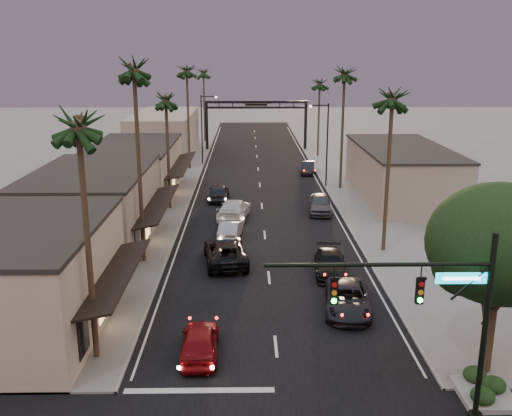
{
  "coord_description": "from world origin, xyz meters",
  "views": [
    {
      "loc": [
        -1.39,
        -15.48,
        14.07
      ],
      "look_at": [
        -0.71,
        27.07,
        2.5
      ],
      "focal_mm": 40.0,
      "sensor_mm": 36.0,
      "label": 1
    }
  ],
  "objects_px": {
    "arch": "(256,113)",
    "palm_rb": "(345,70)",
    "oncoming_pickup": "(225,252)",
    "palm_ra": "(393,93)",
    "streetlight_left": "(204,124)",
    "palm_rc": "(320,81)",
    "traffic_signal": "(437,302)",
    "palm_far": "(203,70)",
    "palm_lb": "(133,64)",
    "oncoming_red": "(200,341)",
    "streetlight_right": "(325,138)",
    "palm_lc": "(166,95)",
    "corner_tree": "(501,249)",
    "oncoming_silver": "(230,230)",
    "palm_la": "(77,117)",
    "curbside_near": "(348,299)",
    "curbside_black": "(330,264)",
    "palm_ld": "(187,68)"
  },
  "relations": [
    {
      "from": "corner_tree",
      "to": "curbside_black",
      "type": "bearing_deg",
      "value": 114.05
    },
    {
      "from": "palm_ld",
      "to": "arch",
      "type": "bearing_deg",
      "value": 60.17
    },
    {
      "from": "palm_rc",
      "to": "palm_far",
      "type": "xyz_separation_m",
      "value": [
        -16.9,
        14.0,
        0.97
      ]
    },
    {
      "from": "arch",
      "to": "oncoming_pickup",
      "type": "xyz_separation_m",
      "value": [
        -2.92,
        -48.32,
        -4.71
      ]
    },
    {
      "from": "oncoming_red",
      "to": "arch",
      "type": "bearing_deg",
      "value": -95.02
    },
    {
      "from": "traffic_signal",
      "to": "palm_far",
      "type": "bearing_deg",
      "value": 100.7
    },
    {
      "from": "corner_tree",
      "to": "oncoming_silver",
      "type": "height_order",
      "value": "corner_tree"
    },
    {
      "from": "palm_ra",
      "to": "oncoming_pickup",
      "type": "height_order",
      "value": "palm_ra"
    },
    {
      "from": "palm_lb",
      "to": "oncoming_pickup",
      "type": "bearing_deg",
      "value": -3.28
    },
    {
      "from": "traffic_signal",
      "to": "streetlight_left",
      "type": "height_order",
      "value": "streetlight_left"
    },
    {
      "from": "streetlight_left",
      "to": "oncoming_silver",
      "type": "relative_size",
      "value": 2.1
    },
    {
      "from": "palm_ra",
      "to": "palm_far",
      "type": "height_order",
      "value": "same"
    },
    {
      "from": "streetlight_left",
      "to": "palm_rc",
      "type": "xyz_separation_m",
      "value": [
        15.52,
        6.0,
        5.14
      ]
    },
    {
      "from": "curbside_near",
      "to": "palm_lc",
      "type": "bearing_deg",
      "value": 127.62
    },
    {
      "from": "palm_la",
      "to": "palm_far",
      "type": "height_order",
      "value": "same"
    },
    {
      "from": "traffic_signal",
      "to": "oncoming_pickup",
      "type": "bearing_deg",
      "value": 115.97
    },
    {
      "from": "arch",
      "to": "palm_rb",
      "type": "relative_size",
      "value": 1.07
    },
    {
      "from": "palm_ra",
      "to": "palm_rc",
      "type": "height_order",
      "value": "palm_ra"
    },
    {
      "from": "palm_lc",
      "to": "palm_rb",
      "type": "relative_size",
      "value": 0.86
    },
    {
      "from": "palm_ra",
      "to": "streetlight_left",
      "type": "bearing_deg",
      "value": 114.54
    },
    {
      "from": "streetlight_right",
      "to": "palm_lc",
      "type": "height_order",
      "value": "palm_lc"
    },
    {
      "from": "oncoming_red",
      "to": "palm_lb",
      "type": "bearing_deg",
      "value": -70.6
    },
    {
      "from": "palm_la",
      "to": "oncoming_silver",
      "type": "relative_size",
      "value": 3.07
    },
    {
      "from": "streetlight_right",
      "to": "palm_far",
      "type": "distance_m",
      "value": 36.85
    },
    {
      "from": "palm_la",
      "to": "palm_ra",
      "type": "distance_m",
      "value": 22.82
    },
    {
      "from": "corner_tree",
      "to": "streetlight_right",
      "type": "bearing_deg",
      "value": 93.89
    },
    {
      "from": "palm_ld",
      "to": "oncoming_silver",
      "type": "relative_size",
      "value": 3.31
    },
    {
      "from": "palm_far",
      "to": "traffic_signal",
      "type": "bearing_deg",
      "value": -79.3
    },
    {
      "from": "streetlight_left",
      "to": "palm_far",
      "type": "bearing_deg",
      "value": 93.95
    },
    {
      "from": "palm_lb",
      "to": "oncoming_silver",
      "type": "distance_m",
      "value": 14.9
    },
    {
      "from": "traffic_signal",
      "to": "palm_rb",
      "type": "xyz_separation_m",
      "value": [
        2.91,
        40.0,
        7.33
      ]
    },
    {
      "from": "oncoming_pickup",
      "to": "curbside_black",
      "type": "xyz_separation_m",
      "value": [
        6.98,
        -2.08,
        -0.11
      ]
    },
    {
      "from": "traffic_signal",
      "to": "palm_rb",
      "type": "distance_m",
      "value": 40.77
    },
    {
      "from": "palm_ra",
      "to": "palm_far",
      "type": "bearing_deg",
      "value": 107.38
    },
    {
      "from": "palm_ra",
      "to": "oncoming_pickup",
      "type": "relative_size",
      "value": 2.22
    },
    {
      "from": "streetlight_right",
      "to": "streetlight_left",
      "type": "relative_size",
      "value": 1.0
    },
    {
      "from": "palm_lb",
      "to": "corner_tree",
      "type": "bearing_deg",
      "value": -38.83
    },
    {
      "from": "streetlight_right",
      "to": "palm_far",
      "type": "relative_size",
      "value": 0.68
    },
    {
      "from": "corner_tree",
      "to": "palm_rc",
      "type": "relative_size",
      "value": 0.72
    },
    {
      "from": "corner_tree",
      "to": "palm_far",
      "type": "bearing_deg",
      "value": 104.14
    },
    {
      "from": "oncoming_red",
      "to": "palm_lc",
      "type": "bearing_deg",
      "value": -81.18
    },
    {
      "from": "palm_lc",
      "to": "oncoming_red",
      "type": "distance_m",
      "value": 28.93
    },
    {
      "from": "arch",
      "to": "palm_la",
      "type": "bearing_deg",
      "value": -98.03
    },
    {
      "from": "streetlight_right",
      "to": "oncoming_silver",
      "type": "xyz_separation_m",
      "value": [
        -9.65,
        -17.83,
        -4.62
      ]
    },
    {
      "from": "traffic_signal",
      "to": "palm_far",
      "type": "xyz_separation_m",
      "value": [
        -13.99,
        74.0,
        6.36
      ]
    },
    {
      "from": "streetlight_right",
      "to": "palm_lc",
      "type": "relative_size",
      "value": 0.74
    },
    {
      "from": "streetlight_left",
      "to": "palm_rb",
      "type": "height_order",
      "value": "palm_rb"
    },
    {
      "from": "palm_la",
      "to": "oncoming_red",
      "type": "relative_size",
      "value": 2.97
    },
    {
      "from": "corner_tree",
      "to": "palm_lc",
      "type": "bearing_deg",
      "value": 122.34
    },
    {
      "from": "streetlight_left",
      "to": "palm_lc",
      "type": "height_order",
      "value": "palm_lc"
    }
  ]
}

